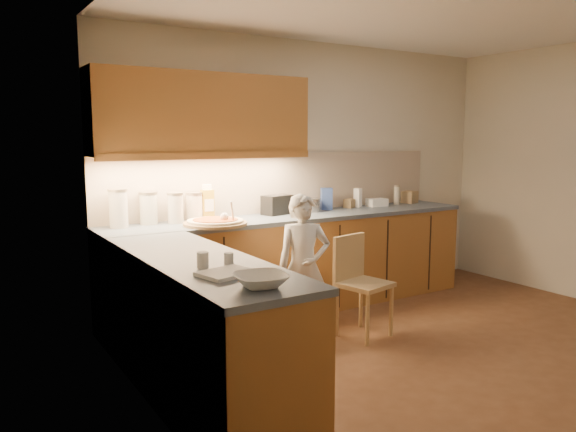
{
  "coord_description": "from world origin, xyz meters",
  "views": [
    {
      "loc": [
        -3.27,
        -2.74,
        1.65
      ],
      "look_at": [
        -0.8,
        1.2,
        1.0
      ],
      "focal_mm": 35.0,
      "sensor_mm": 36.0,
      "label": 1
    }
  ],
  "objects_px": {
    "wooden_chair": "(358,278)",
    "oil_jug": "(207,204)",
    "child": "(304,268)",
    "toaster": "(277,205)",
    "pizza_on_board": "(216,222)"
  },
  "relations": [
    {
      "from": "wooden_chair",
      "to": "oil_jug",
      "type": "bearing_deg",
      "value": 118.91
    },
    {
      "from": "child",
      "to": "wooden_chair",
      "type": "distance_m",
      "value": 0.49
    },
    {
      "from": "child",
      "to": "toaster",
      "type": "height_order",
      "value": "child"
    },
    {
      "from": "wooden_chair",
      "to": "pizza_on_board",
      "type": "bearing_deg",
      "value": 130.96
    },
    {
      "from": "pizza_on_board",
      "to": "toaster",
      "type": "distance_m",
      "value": 0.83
    },
    {
      "from": "pizza_on_board",
      "to": "oil_jug",
      "type": "bearing_deg",
      "value": 78.32
    },
    {
      "from": "pizza_on_board",
      "to": "wooden_chair",
      "type": "bearing_deg",
      "value": -36.83
    },
    {
      "from": "wooden_chair",
      "to": "oil_jug",
      "type": "relative_size",
      "value": 2.63
    },
    {
      "from": "pizza_on_board",
      "to": "child",
      "type": "bearing_deg",
      "value": -48.07
    },
    {
      "from": "pizza_on_board",
      "to": "wooden_chair",
      "type": "xyz_separation_m",
      "value": [
        0.96,
        -0.72,
        -0.46
      ]
    },
    {
      "from": "child",
      "to": "wooden_chair",
      "type": "bearing_deg",
      "value": 3.32
    },
    {
      "from": "wooden_chair",
      "to": "oil_jug",
      "type": "distance_m",
      "value": 1.49
    },
    {
      "from": "oil_jug",
      "to": "toaster",
      "type": "distance_m",
      "value": 0.72
    },
    {
      "from": "oil_jug",
      "to": "toaster",
      "type": "bearing_deg",
      "value": -1.56
    },
    {
      "from": "pizza_on_board",
      "to": "child",
      "type": "height_order",
      "value": "child"
    }
  ]
}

